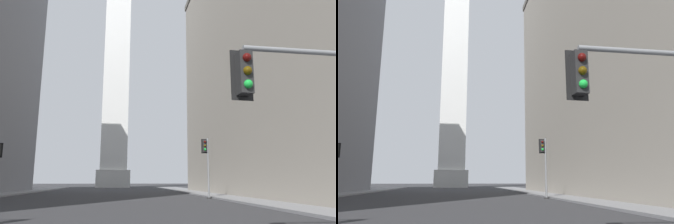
# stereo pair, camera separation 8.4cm
# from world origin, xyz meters

# --- Properties ---
(sidewalk_right) EXTENTS (5.00, 95.61, 0.15)m
(sidewalk_right) POSITION_xyz_m (12.16, 28.68, 0.07)
(sidewalk_right) COLOR slate
(sidewalk_right) RESTS_ON ground_plane
(obelisk) EXTENTS (7.80, 7.80, 57.08)m
(obelisk) POSITION_xyz_m (0.00, 79.67, 27.53)
(obelisk) COLOR silver
(obelisk) RESTS_ON ground_plane
(traffic_light_mid_right) EXTENTS (0.76, 0.52, 5.35)m
(traffic_light_mid_right) POSITION_xyz_m (9.13, 27.76, 3.53)
(traffic_light_mid_right) COLOR slate
(traffic_light_mid_right) RESTS_ON ground_plane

